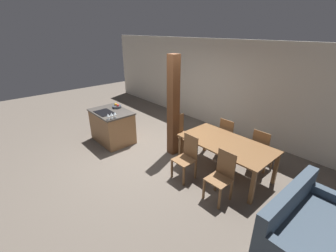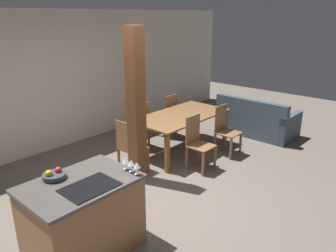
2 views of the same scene
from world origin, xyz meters
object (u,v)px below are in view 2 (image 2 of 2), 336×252
wine_glass_far (126,161)px  dining_chair_head_end (130,147)px  dining_chair_far_left (139,124)px  couch (256,121)px  dining_chair_near_left (198,142)px  kitchen_island (83,217)px  dining_chair_far_right (168,115)px  wine_glass_near (137,165)px  timber_post (136,108)px  wine_glass_middle (131,163)px  dining_table (181,119)px  fruit_bowl (54,175)px  dining_chair_near_right (225,129)px

wine_glass_far → dining_chair_head_end: bearing=47.1°
dining_chair_far_left → couch: 2.73m
couch → dining_chair_near_left: bearing=92.7°
kitchen_island → dining_chair_far_right: size_ratio=1.27×
wine_glass_near → timber_post: (1.09, 1.17, 0.22)m
dining_chair_head_end → timber_post: 0.77m
kitchen_island → dining_chair_far_left: bearing=35.0°
kitchen_island → timber_post: (1.62, 0.83, 0.78)m
wine_glass_near → couch: (4.38, 0.75, -0.72)m
dining_chair_near_left → couch: (2.33, 0.07, -0.21)m
wine_glass_near → dining_chair_far_right: (2.94, 2.15, -0.51)m
kitchen_island → wine_glass_middle: (0.53, -0.25, 0.56)m
dining_chair_near_left → couch: bearing=1.8°
dining_table → dining_chair_far_left: bearing=120.9°
kitchen_island → dining_chair_near_left: 2.60m
dining_chair_near_left → fruit_bowl: bearing=-178.7°
dining_chair_far_right → couch: 2.03m
kitchen_island → dining_chair_near_right: 3.48m
fruit_bowl → dining_chair_far_left: (2.72, 1.54, -0.44)m
wine_glass_middle → dining_chair_near_left: (2.05, 0.58, -0.51)m
couch → fruit_bowl: bearing=92.4°
wine_glass_near → dining_chair_head_end: wine_glass_near is taller
wine_glass_middle → dining_chair_near_right: size_ratio=0.15×
dining_table → dining_chair_far_left: 0.88m
timber_post → dining_chair_far_right: bearing=28.0°
fruit_bowl → dining_chair_near_left: bearing=1.3°
dining_chair_near_left → couch: dining_chair_near_left is taller
kitchen_island → dining_chair_near_right: (3.46, 0.33, 0.05)m
kitchen_island → dining_chair_head_end: bearing=32.7°
dining_chair_head_end → couch: 3.32m
couch → timber_post: size_ratio=0.69×
wine_glass_far → timber_post: bearing=41.9°
wine_glass_middle → timber_post: (1.09, 1.08, 0.22)m
dining_table → timber_post: size_ratio=0.80×
wine_glass_far → dining_chair_near_right: size_ratio=0.15×
dining_chair_head_end → dining_chair_near_left: bearing=-128.8°
fruit_bowl → wine_glass_near: wine_glass_near is taller
kitchen_island → fruit_bowl: 0.58m
wine_glass_near → dining_chair_near_left: 2.22m
fruit_bowl → couch: (5.05, 0.13, -0.65)m
dining_chair_far_left → dining_chair_far_right: same height
wine_glass_far → timber_post: timber_post is taller
fruit_bowl → wine_glass_far: wine_glass_far is taller
dining_chair_near_right → timber_post: 2.04m
dining_chair_near_left → timber_post: timber_post is taller
dining_table → dining_chair_head_end: size_ratio=2.05×
wine_glass_near → dining_table: wine_glass_near is taller
kitchen_island → dining_chair_near_left: (2.58, 0.33, 0.05)m
dining_table → dining_chair_near_left: (-0.44, -0.74, -0.17)m
dining_chair_head_end → kitchen_island: bearing=122.7°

